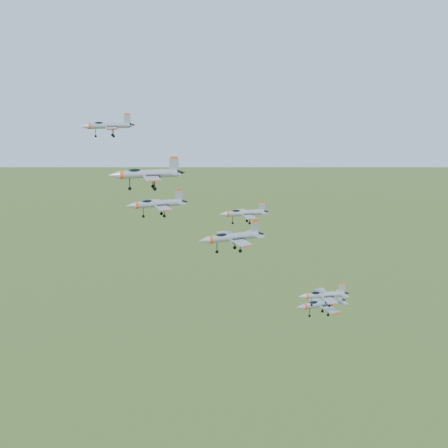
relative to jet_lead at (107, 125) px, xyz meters
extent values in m
cylinder|color=#969BA1|center=(0.34, 0.05, -0.03)|extent=(8.74, 2.55, 1.25)
cone|color=#969BA1|center=(-4.79, -0.74, -0.03)|extent=(1.90, 1.50, 1.25)
cone|color=black|center=(5.28, 0.81, -0.03)|extent=(1.49, 1.25, 1.06)
ellipsoid|color=black|center=(-1.75, -0.27, 0.44)|extent=(2.23, 1.21, 0.79)
cube|color=#969BA1|center=(0.94, -2.58, -0.27)|extent=(2.83, 4.51, 0.13)
cube|color=#969BA1|center=(0.12, 2.74, -0.27)|extent=(2.83, 4.51, 0.13)
cube|color=#969BA1|center=(4.23, 0.65, 1.27)|extent=(1.44, 0.33, 2.02)
cube|color=#F14811|center=(4.23, 0.65, 2.32)|extent=(1.07, 0.29, 0.34)
cylinder|color=#969BA1|center=(9.91, -12.02, -14.71)|extent=(9.61, 3.24, 1.38)
cone|color=#969BA1|center=(4.31, -13.16, -14.71)|extent=(2.14, 1.73, 1.38)
cone|color=black|center=(15.31, -10.93, -14.71)|extent=(1.69, 1.44, 1.17)
ellipsoid|color=black|center=(7.63, -12.48, -14.19)|extent=(2.48, 1.43, 0.87)
cube|color=#969BA1|center=(10.71, -14.88, -14.98)|extent=(3.31, 5.05, 0.15)
cube|color=#969BA1|center=(9.53, -9.07, -14.98)|extent=(3.31, 5.05, 0.15)
cube|color=#969BA1|center=(14.17, -11.16, -13.28)|extent=(1.58, 0.44, 2.22)
cube|color=#F14811|center=(14.17, -11.16, -12.12)|extent=(1.17, 0.38, 0.37)
cylinder|color=#969BA1|center=(7.74, -26.24, -6.24)|extent=(10.13, 2.31, 1.45)
cone|color=#969BA1|center=(1.73, -26.76, -6.24)|extent=(2.13, 1.62, 1.45)
cone|color=black|center=(13.52, -25.75, -6.24)|extent=(1.66, 1.36, 1.23)
ellipsoid|color=black|center=(5.29, -26.46, -5.69)|extent=(2.54, 1.25, 0.92)
cube|color=#969BA1|center=(8.23, -29.34, -6.52)|extent=(2.98, 5.11, 0.16)
cube|color=#969BA1|center=(7.69, -23.11, -6.52)|extent=(2.98, 5.11, 0.16)
cube|color=#969BA1|center=(12.29, -25.85, -4.73)|extent=(1.68, 0.28, 2.34)
cube|color=#F14811|center=(12.29, -25.85, -3.50)|extent=(1.24, 0.26, 0.39)
cylinder|color=#969BA1|center=(29.01, -4.71, -18.95)|extent=(8.51, 2.06, 1.22)
cone|color=#969BA1|center=(23.98, -5.22, -18.95)|extent=(1.80, 1.38, 1.22)
cone|color=black|center=(33.85, -4.22, -18.95)|extent=(1.41, 1.16, 1.03)
ellipsoid|color=black|center=(26.96, -4.92, -18.49)|extent=(2.14, 1.08, 0.77)
cube|color=#969BA1|center=(29.46, -7.30, -19.19)|extent=(2.56, 4.32, 0.13)
cube|color=#969BA1|center=(28.93, -2.09, -19.19)|extent=(2.56, 4.32, 0.13)
cube|color=#969BA1|center=(32.83, -4.32, -17.69)|extent=(1.41, 0.25, 1.97)
cube|color=#F14811|center=(32.83, -4.32, -16.66)|extent=(1.04, 0.23, 0.33)
cylinder|color=#969BA1|center=(23.70, -21.30, -19.74)|extent=(10.28, 4.13, 1.48)
cone|color=#969BA1|center=(17.77, -22.92, -19.74)|extent=(2.37, 1.97, 1.48)
cone|color=black|center=(29.41, -19.74, -19.74)|extent=(1.87, 1.63, 1.26)
ellipsoid|color=black|center=(21.28, -21.96, -19.18)|extent=(2.70, 1.69, 0.94)
cube|color=#969BA1|center=(24.76, -24.32, -20.03)|extent=(3.85, 5.53, 0.16)
cube|color=#969BA1|center=(23.08, -18.16, -20.03)|extent=(3.85, 5.53, 0.16)
cube|color=#969BA1|center=(28.20, -20.07, -18.20)|extent=(1.68, 0.58, 2.39)
cube|color=#F14811|center=(28.20, -20.07, -16.95)|extent=(1.25, 0.48, 0.40)
cylinder|color=#969BA1|center=(45.21, -12.88, -35.84)|extent=(8.71, 1.61, 1.25)
cone|color=#969BA1|center=(40.01, -13.09, -35.84)|extent=(1.78, 1.32, 1.25)
cone|color=black|center=(50.21, -12.67, -35.84)|extent=(1.39, 1.12, 1.06)
ellipsoid|color=black|center=(43.09, -12.96, -35.37)|extent=(2.15, 0.99, 0.79)
cube|color=#969BA1|center=(45.51, -15.56, -36.08)|extent=(2.39, 4.32, 0.13)
cube|color=#969BA1|center=(45.29, -10.18, -36.08)|extent=(2.39, 4.32, 0.13)
cube|color=#969BA1|center=(49.15, -12.71, -34.54)|extent=(1.45, 0.18, 2.02)
cube|color=#F14811|center=(49.15, -12.71, -33.48)|extent=(1.06, 0.18, 0.34)
cylinder|color=#969BA1|center=(47.29, -5.01, -41.02)|extent=(10.00, 3.94, 1.44)
cone|color=#969BA1|center=(41.52, -6.54, -41.02)|extent=(2.29, 1.90, 1.44)
cone|color=black|center=(52.86, -3.54, -41.02)|extent=(1.81, 1.58, 1.22)
ellipsoid|color=black|center=(44.94, -5.64, -40.48)|extent=(2.62, 1.62, 0.91)
cube|color=#969BA1|center=(48.30, -7.95, -41.30)|extent=(3.71, 5.36, 0.15)
cube|color=#969BA1|center=(46.72, -1.96, -41.30)|extent=(3.71, 5.36, 0.15)
cube|color=#969BA1|center=(51.68, -3.86, -39.53)|extent=(1.64, 0.55, 2.32)
cube|color=#F14811|center=(51.68, -3.86, -38.31)|extent=(1.22, 0.46, 0.39)
camera|label=1|loc=(5.06, -135.39, 11.75)|focal=50.00mm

